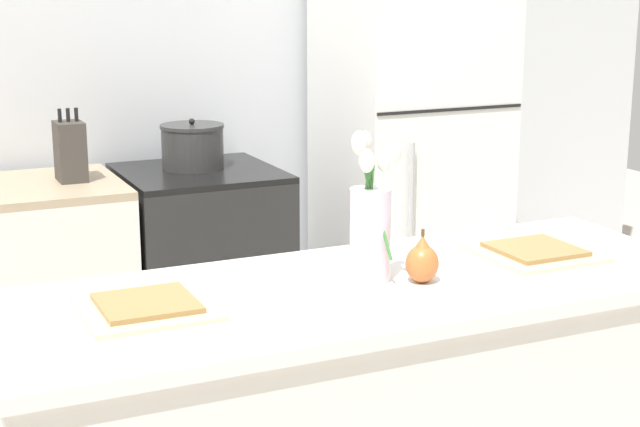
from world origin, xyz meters
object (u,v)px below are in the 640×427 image
object	(u,v)px
refrigerator	(410,152)
plate_setting_right	(535,252)
stove_range	(202,282)
plate_setting_left	(147,306)
cooking_pot	(193,146)
knife_block	(70,151)
pear_figurine	(422,261)
flower_vase	(370,224)

from	to	relation	value
refrigerator	plate_setting_right	size ratio (longest dim) A/B	6.28
stove_range	plate_setting_right	bearing A→B (deg)	-74.72
stove_range	plate_setting_left	distance (m)	1.76
cooking_pot	plate_setting_left	bearing A→B (deg)	-110.98
cooking_pot	knife_block	world-z (taller)	knife_block
refrigerator	pear_figurine	world-z (taller)	refrigerator
knife_block	stove_range	bearing A→B (deg)	-0.44
stove_range	pear_figurine	bearing A→B (deg)	-88.80
stove_range	plate_setting_left	bearing A→B (deg)	-111.81
refrigerator	flower_vase	distance (m)	1.90
pear_figurine	plate_setting_right	distance (m)	0.40
pear_figurine	plate_setting_right	bearing A→B (deg)	10.94
stove_range	plate_setting_right	world-z (taller)	plate_setting_right
plate_setting_right	knife_block	world-z (taller)	knife_block
pear_figurine	plate_setting_left	world-z (taller)	pear_figurine
plate_setting_left	flower_vase	bearing A→B (deg)	-1.45
stove_range	flower_vase	xyz separation A→B (m)	(-0.08, -1.59, 0.62)
refrigerator	pear_figurine	distance (m)	1.89
flower_vase	knife_block	distance (m)	1.65
stove_range	knife_block	xyz separation A→B (m)	(-0.49, 0.00, 0.57)
knife_block	plate_setting_left	bearing A→B (deg)	-95.02
refrigerator	flower_vase	size ratio (longest dim) A/B	4.96
stove_range	plate_setting_right	size ratio (longest dim) A/B	3.13
stove_range	refrigerator	distance (m)	1.06
flower_vase	plate_setting_left	world-z (taller)	flower_vase
refrigerator	cooking_pot	bearing A→B (deg)	176.81
pear_figurine	knife_block	distance (m)	1.74
pear_figurine	knife_block	size ratio (longest dim) A/B	0.50
flower_vase	plate_setting_left	bearing A→B (deg)	178.55
plate_setting_left	knife_block	bearing A→B (deg)	84.98
stove_range	knife_block	size ratio (longest dim) A/B	3.40
plate_setting_left	cooking_pot	xyz separation A→B (m)	(0.62, 1.63, 0.07)
flower_vase	knife_block	xyz separation A→B (m)	(-0.42, 1.59, -0.04)
plate_setting_right	knife_block	distance (m)	1.83
plate_setting_left	cooking_pot	distance (m)	1.74
refrigerator	plate_setting_right	xyz separation A→B (m)	(-0.52, -1.57, 0.02)
stove_range	plate_setting_left	xyz separation A→B (m)	(-0.63, -1.57, 0.48)
stove_range	plate_setting_left	world-z (taller)	plate_setting_left
plate_setting_right	cooking_pot	bearing A→B (deg)	104.99
flower_vase	pear_figurine	distance (m)	0.16
flower_vase	plate_setting_right	xyz separation A→B (m)	(0.51, 0.01, -0.13)
knife_block	cooking_pot	bearing A→B (deg)	5.91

